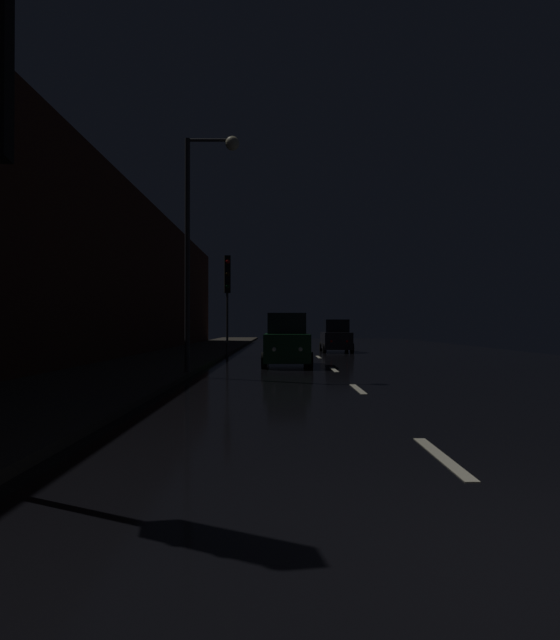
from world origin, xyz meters
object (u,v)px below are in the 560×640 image
object	(u,v)px
traffic_light_far_left	(226,283)
streetlamp_overhead	(200,218)
car_approaching_headlights	(285,342)
car_distant_taillights	(334,337)

from	to	relation	value
traffic_light_far_left	streetlamp_overhead	distance (m)	11.17
traffic_light_far_left	streetlamp_overhead	world-z (taller)	streetlamp_overhead
car_approaching_headlights	car_distant_taillights	bearing A→B (deg)	165.10
traffic_light_far_left	car_approaching_headlights	size ratio (longest dim) A/B	1.25
car_distant_taillights	streetlamp_overhead	bearing A→B (deg)	160.56
car_distant_taillights	car_approaching_headlights	bearing A→B (deg)	165.10
traffic_light_far_left	car_distant_taillights	distance (m)	8.65
car_approaching_headlights	car_distant_taillights	distance (m)	12.18
car_approaching_headlights	car_distant_taillights	world-z (taller)	car_approaching_headlights
car_approaching_headlights	car_distant_taillights	size ratio (longest dim) A/B	1.06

